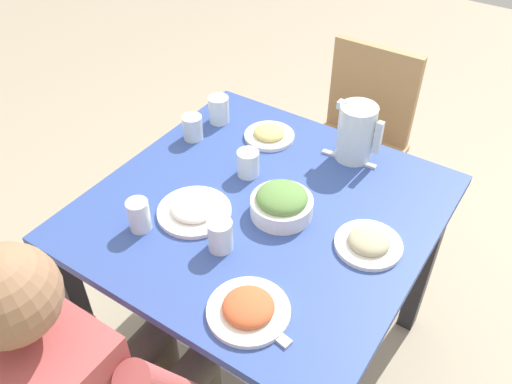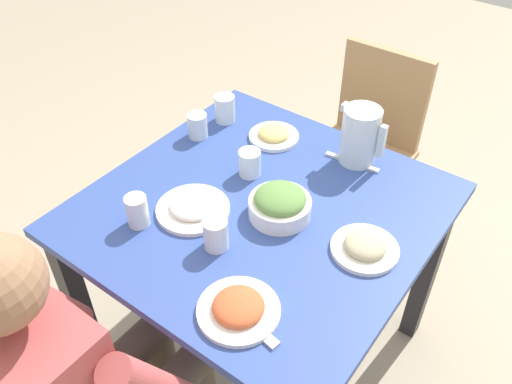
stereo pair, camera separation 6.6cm
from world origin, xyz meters
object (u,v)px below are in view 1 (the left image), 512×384
at_px(water_glass_far_right, 139,215).
at_px(dining_table, 262,233).
at_px(plate_yoghurt, 194,209).
at_px(water_glass_center, 219,110).
at_px(water_pitcher, 356,132).
at_px(water_glass_near_left, 248,163).
at_px(chair_far, 358,136).
at_px(plate_rice_curry, 248,309).
at_px(plate_fries, 269,134).
at_px(water_glass_by_pitcher, 193,127).
at_px(diner_near, 95,383).
at_px(salad_bowl, 282,202).
at_px(plate_beans, 369,242).
at_px(water_glass_far_left, 219,235).

bearing_deg(water_glass_far_right, dining_table, 48.96).
height_order(plate_yoghurt, water_glass_center, water_glass_center).
distance_m(water_pitcher, water_glass_near_left, 0.36).
distance_m(chair_far, plate_rice_curry, 1.24).
bearing_deg(chair_far, dining_table, -86.46).
distance_m(plate_fries, water_glass_by_pitcher, 0.26).
xyz_separation_m(diner_near, water_glass_center, (-0.31, 0.93, 0.17)).
relative_size(plate_fries, water_glass_near_left, 2.01).
distance_m(salad_bowl, water_glass_center, 0.53).
relative_size(dining_table, water_glass_far_right, 10.04).
distance_m(plate_beans, water_glass_center, 0.76).
distance_m(diner_near, water_glass_far_left, 0.47).
bearing_deg(water_glass_far_left, water_glass_center, 126.64).
relative_size(water_pitcher, water_glass_near_left, 2.21).
bearing_deg(water_pitcher, diner_near, -100.04).
height_order(chair_far, water_glass_center, chair_far).
distance_m(plate_rice_curry, water_glass_center, 0.84).
bearing_deg(water_glass_near_left, chair_far, 85.11).
relative_size(plate_beans, water_glass_near_left, 2.16).
xyz_separation_m(plate_rice_curry, water_glass_far_right, (-0.42, 0.07, 0.03)).
bearing_deg(salad_bowl, plate_yoghurt, -146.16).
bearing_deg(water_pitcher, water_glass_far_right, -119.15).
xyz_separation_m(dining_table, water_glass_far_left, (-0.00, -0.20, 0.16)).
relative_size(plate_fries, plate_rice_curry, 0.85).
bearing_deg(plate_beans, plate_fries, 150.30).
xyz_separation_m(chair_far, salad_bowl, (0.12, -0.84, 0.31)).
xyz_separation_m(salad_bowl, water_glass_far_right, (-0.30, -0.27, 0.01)).
height_order(salad_bowl, plate_fries, salad_bowl).
bearing_deg(water_glass_far_left, salad_bowl, 71.34).
height_order(chair_far, water_glass_by_pitcher, chair_far).
bearing_deg(diner_near, plate_beans, 59.44).
height_order(dining_table, plate_fries, plate_fries).
relative_size(plate_yoghurt, water_glass_by_pitcher, 2.53).
relative_size(chair_far, plate_fries, 5.02).
relative_size(salad_bowl, water_glass_center, 1.86).
relative_size(water_glass_far_left, water_glass_center, 0.95).
relative_size(water_glass_by_pitcher, water_glass_center, 0.88).
distance_m(plate_fries, water_glass_far_left, 0.54).
relative_size(diner_near, salad_bowl, 6.41).
distance_m(salad_bowl, water_glass_by_pitcher, 0.48).
bearing_deg(water_glass_center, plate_yoghurt, -62.05).
bearing_deg(plate_beans, plate_yoghurt, -161.71).
bearing_deg(water_glass_far_left, plate_beans, 33.72).
distance_m(diner_near, salad_bowl, 0.68).
relative_size(diner_near, plate_beans, 6.27).
bearing_deg(diner_near, water_glass_near_left, 94.46).
xyz_separation_m(plate_fries, water_glass_far_left, (0.16, -0.51, 0.03)).
bearing_deg(water_glass_near_left, plate_fries, 103.98).
height_order(salad_bowl, water_glass_far_right, water_glass_far_right).
xyz_separation_m(dining_table, diner_near, (-0.06, -0.64, -0.00)).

